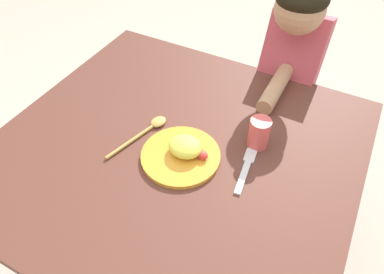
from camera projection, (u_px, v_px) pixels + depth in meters
The scene contains 7 objects.
ground_plane at pixel (181, 255), 1.56m from camera, with size 8.00×8.00×0.00m, color beige.
dining_table at pixel (176, 164), 1.11m from camera, with size 1.04×0.98×0.70m.
plate at pixel (183, 153), 1.01m from camera, with size 0.23×0.23×0.05m.
fork at pixel (247, 166), 1.00m from camera, with size 0.05×0.21×0.01m.
spoon at pixel (148, 129), 1.09m from camera, with size 0.09×0.23×0.02m.
drinking_cup at pixel (259, 133), 1.02m from camera, with size 0.06×0.06×0.10m, color #E85B57.
person at pixel (284, 96), 1.45m from camera, with size 0.21×0.44×1.04m.
Camera 1 is at (0.38, -0.61, 1.48)m, focal length 33.36 mm.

